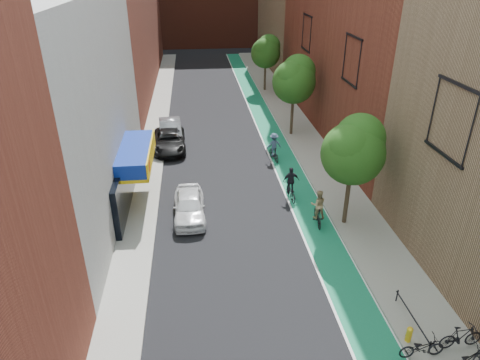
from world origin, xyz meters
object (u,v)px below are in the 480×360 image
object	(u,v)px
parked_car_silver	(170,130)
cyclist_lane_far	(274,148)
parked_car_black	(170,141)
cyclist_lane_mid	(291,187)
parked_car_white	(189,206)
fire_hydrant	(409,334)
cyclist_lane_near	(318,210)

from	to	relation	value
parked_car_silver	cyclist_lane_far	size ratio (longest dim) A/B	2.38
parked_car_black	cyclist_lane_mid	world-z (taller)	cyclist_lane_mid
parked_car_black	parked_car_white	bearing A→B (deg)	-83.65
parked_car_black	fire_hydrant	distance (m)	22.80
parked_car_silver	cyclist_lane_near	bearing A→B (deg)	-62.81
parked_car_white	parked_car_silver	size ratio (longest dim) A/B	0.88
cyclist_lane_mid	parked_car_white	bearing A→B (deg)	9.85
cyclist_lane_far	parked_car_silver	bearing A→B (deg)	-43.66
parked_car_white	cyclist_lane_near	distance (m)	7.36
parked_car_silver	fire_hydrant	xyz separation A→B (m)	(9.90, -22.69, -0.30)
cyclist_lane_mid	fire_hydrant	distance (m)	11.97
parked_car_silver	cyclist_lane_mid	world-z (taller)	cyclist_lane_mid
cyclist_lane_far	fire_hydrant	size ratio (longest dim) A/B	2.98
parked_car_white	cyclist_lane_far	xyz separation A→B (m)	(6.30, 7.37, 0.17)
parked_car_white	fire_hydrant	world-z (taller)	parked_car_white
parked_car_black	fire_hydrant	size ratio (longest dim) A/B	7.51
cyclist_lane_far	fire_hydrant	world-z (taller)	cyclist_lane_far
cyclist_lane_far	fire_hydrant	distance (m)	17.80
parked_car_white	cyclist_lane_mid	world-z (taller)	cyclist_lane_mid
cyclist_lane_far	fire_hydrant	bearing A→B (deg)	85.87
parked_car_white	cyclist_lane_near	bearing A→B (deg)	-12.72
parked_car_black	cyclist_lane_near	bearing A→B (deg)	-55.44
parked_car_silver	cyclist_lane_mid	size ratio (longest dim) A/B	2.36
cyclist_lane_near	cyclist_lane_mid	distance (m)	3.11
cyclist_lane_near	cyclist_lane_far	distance (m)	8.92
cyclist_lane_mid	parked_car_black	bearing A→B (deg)	-51.65
parked_car_white	cyclist_lane_near	size ratio (longest dim) A/B	2.12
parked_car_black	cyclist_lane_far	xyz separation A→B (m)	(7.80, -2.87, 0.19)
cyclist_lane_near	fire_hydrant	world-z (taller)	cyclist_lane_near
cyclist_lane_mid	cyclist_lane_far	world-z (taller)	cyclist_lane_mid
parked_car_silver	fire_hydrant	size ratio (longest dim) A/B	7.12
cyclist_lane_far	parked_car_black	bearing A→B (deg)	-31.10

